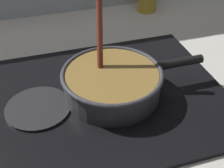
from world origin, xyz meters
TOP-DOWN VIEW (x-y plane):
  - hob_plate at (0.14, 0.24)m, footprint 0.56×0.48m
  - burner_ring at (0.14, 0.24)m, footprint 0.16×0.16m
  - spare_burner at (-0.04, 0.24)m, footprint 0.15×0.15m
  - cooking_pan at (0.14, 0.24)m, footprint 0.36×0.25m

SIDE VIEW (x-z plane):
  - hob_plate at x=0.14m, z-range 0.00..0.01m
  - spare_burner at x=-0.04m, z-range 0.01..0.02m
  - burner_ring at x=0.14m, z-range 0.01..0.02m
  - cooking_pan at x=0.14m, z-range -0.11..0.21m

